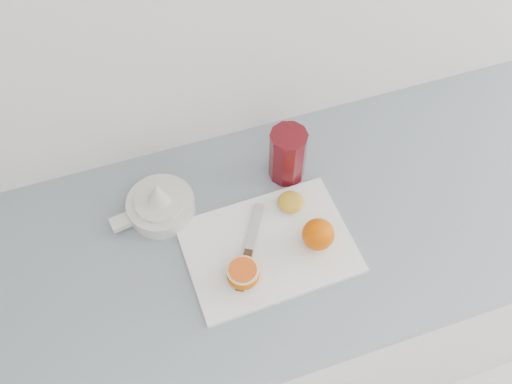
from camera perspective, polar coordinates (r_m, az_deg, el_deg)
counter at (r=1.69m, az=1.74°, el=-11.19°), size 2.47×0.64×0.89m
cutting_board at (r=1.26m, az=1.26°, el=-5.53°), size 0.37×0.27×0.01m
whole_orange at (r=1.24m, az=6.23°, el=-4.24°), size 0.07×0.07×0.07m
half_orange at (r=1.20m, az=-1.31°, el=-8.19°), size 0.07×0.07×0.04m
squeezed_shell at (r=1.30m, az=3.49°, el=-0.98°), size 0.06×0.06×0.03m
paring_knife at (r=1.23m, az=-0.99°, el=-7.00°), size 0.13×0.20×0.01m
citrus_juicer at (r=1.31m, az=-9.61°, el=-1.22°), size 0.20×0.15×0.10m
red_tumbler at (r=1.32m, az=3.17°, el=3.58°), size 0.09×0.09×0.14m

